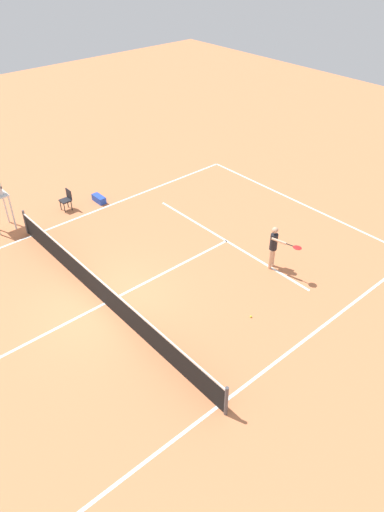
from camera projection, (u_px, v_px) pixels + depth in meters
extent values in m
plane|color=#D37A4C|center=(105.00, 303.00, 16.28)|extent=(60.00, 60.00, 0.00)
cube|color=white|center=(300.00, 203.00, 21.93)|extent=(11.16, 0.10, 0.01)
cube|color=white|center=(218.00, 407.00, 12.87)|extent=(0.10, 21.16, 0.01)
cube|color=white|center=(31.00, 236.00, 19.69)|extent=(0.10, 21.16, 0.01)
cube|color=white|center=(226.00, 241.00, 19.38)|extent=(8.37, 0.10, 0.01)
cube|color=white|center=(105.00, 303.00, 16.28)|extent=(0.10, 11.64, 0.01)
cylinder|color=#4C4C51|center=(226.00, 401.00, 12.37)|extent=(0.10, 0.10, 1.07)
cylinder|color=#4C4C51|center=(25.00, 222.00, 19.56)|extent=(0.10, 0.10, 1.07)
cube|color=black|center=(104.00, 293.00, 16.01)|extent=(11.76, 0.03, 0.91)
cube|color=white|center=(102.00, 282.00, 15.74)|extent=(11.76, 0.04, 0.06)
cylinder|color=#D8A884|center=(273.00, 257.00, 17.79)|extent=(0.12, 0.12, 0.82)
cylinder|color=#D8A884|center=(270.00, 259.00, 17.65)|extent=(0.12, 0.12, 0.82)
cylinder|color=black|center=(274.00, 242.00, 17.29)|extent=(0.28, 0.28, 0.64)
sphere|color=#D8A884|center=(275.00, 230.00, 17.00)|extent=(0.23, 0.23, 0.23)
cylinder|color=#D8A884|center=(276.00, 239.00, 17.39)|extent=(0.09, 0.09, 0.57)
cylinder|color=#D8A884|center=(279.00, 241.00, 16.89)|extent=(0.58, 0.22, 0.09)
cylinder|color=black|center=(290.00, 245.00, 16.70)|extent=(0.26, 0.09, 0.04)
ellipsoid|color=red|center=(297.00, 248.00, 16.56)|extent=(0.37, 0.34, 0.04)
sphere|color=#CCE033|center=(251.00, 317.00, 15.70)|extent=(0.07, 0.07, 0.07)
cylinder|color=silver|center=(12.00, 213.00, 19.68)|extent=(0.07, 0.07, 1.55)
cylinder|color=silver|center=(5.00, 207.00, 20.11)|extent=(0.07, 0.07, 1.55)
cylinder|color=#262626|center=(65.00, 208.00, 21.08)|extent=(0.04, 0.04, 0.45)
cylinder|color=#262626|center=(61.00, 205.00, 21.29)|extent=(0.04, 0.04, 0.45)
cylinder|color=#262626|center=(72.00, 206.00, 21.27)|extent=(0.04, 0.04, 0.45)
cylinder|color=#262626|center=(68.00, 203.00, 21.48)|extent=(0.04, 0.04, 0.45)
cube|color=#232328|center=(65.00, 201.00, 21.13)|extent=(0.44, 0.44, 0.06)
cube|color=#232328|center=(69.00, 194.00, 21.10)|extent=(0.44, 0.04, 0.44)
cube|color=#2647B7|center=(99.00, 199.00, 21.94)|extent=(0.76, 0.32, 0.30)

